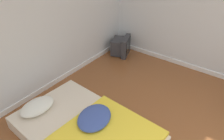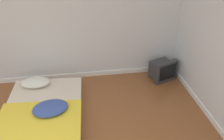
# 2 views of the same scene
# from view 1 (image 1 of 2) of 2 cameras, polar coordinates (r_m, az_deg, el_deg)

# --- Properties ---
(mattress_bed) EXTENTS (1.33, 2.01, 0.36)m
(mattress_bed) POSITION_cam_1_polar(r_m,az_deg,el_deg) (3.09, -7.04, -15.61)
(mattress_bed) COLOR beige
(mattress_bed) RESTS_ON ground_plane
(crt_tv) EXTENTS (0.56, 0.50, 0.43)m
(crt_tv) POSITION_cam_1_polar(r_m,az_deg,el_deg) (5.00, 2.43, 6.26)
(crt_tv) COLOR #333338
(crt_tv) RESTS_ON ground_plane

